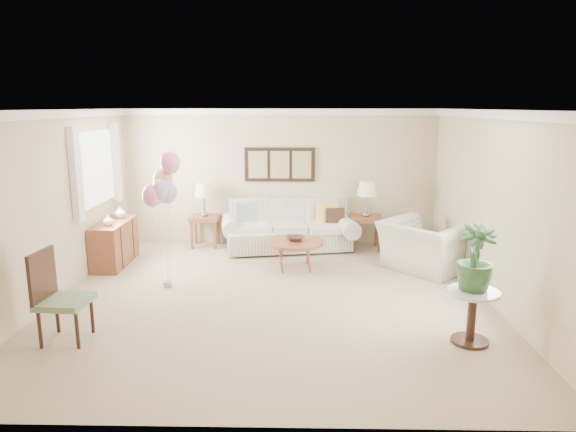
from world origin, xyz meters
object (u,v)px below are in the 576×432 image
object	(u,v)px
armchair	(424,246)
accent_chair	(57,294)
sofa	(289,230)
coffee_table	(295,243)
balloon_cluster	(163,185)

from	to	relation	value
armchair	accent_chair	world-z (taller)	accent_chair
sofa	accent_chair	xyz separation A→B (m)	(-2.55, -3.93, 0.19)
coffee_table	accent_chair	size ratio (longest dim) A/B	0.89
coffee_table	armchair	xyz separation A→B (m)	(2.12, -0.02, -0.04)
coffee_table	armchair	world-z (taller)	armchair
accent_chair	coffee_table	bearing A→B (deg)	45.44
sofa	coffee_table	world-z (taller)	sofa
sofa	balloon_cluster	world-z (taller)	balloon_cluster
coffee_table	accent_chair	distance (m)	3.82
armchair	balloon_cluster	xyz separation A→B (m)	(-4.01, -0.91, 1.14)
coffee_table	sofa	bearing A→B (deg)	96.05
sofa	armchair	bearing A→B (deg)	-28.68
sofa	armchair	size ratio (longest dim) A/B	2.12
balloon_cluster	sofa	bearing A→B (deg)	50.47
sofa	accent_chair	bearing A→B (deg)	-122.96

